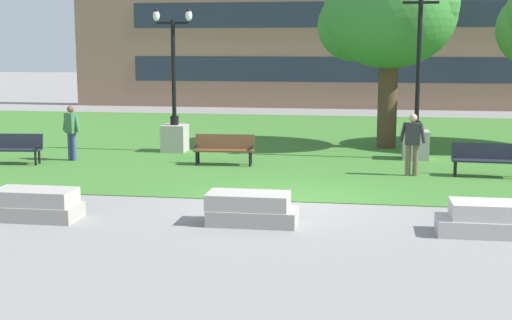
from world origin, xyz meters
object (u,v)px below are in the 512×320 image
(concrete_block_center, at_px, (36,205))
(park_bench_near_left, at_px, (224,148))
(lamp_post_right, at_px, (175,123))
(lamp_post_center, at_px, (416,125))
(person_bystander_near_lawn, at_px, (71,130))
(concrete_block_right, at_px, (489,219))
(park_bench_near_right, at_px, (486,158))
(person_bystander_far_lawn, at_px, (412,141))
(park_bench_far_left, at_px, (12,147))
(concrete_block_left, at_px, (251,209))

(concrete_block_center, xyz_separation_m, park_bench_near_left, (2.56, 7.16, 0.23))
(lamp_post_right, height_order, lamp_post_center, lamp_post_center)
(concrete_block_center, distance_m, person_bystander_near_lawn, 7.61)
(concrete_block_right, height_order, person_bystander_near_lawn, person_bystander_near_lawn)
(park_bench_near_right, bearing_deg, lamp_post_right, 162.02)
(park_bench_near_right, xyz_separation_m, person_bystander_far_lawn, (-1.99, -0.21, 0.45))
(person_bystander_near_lawn, relative_size, person_bystander_far_lawn, 1.00)
(park_bench_far_left, distance_m, lamp_post_right, 5.30)
(park_bench_near_left, xyz_separation_m, person_bystander_far_lawn, (5.46, -0.97, 0.45))
(concrete_block_center, height_order, person_bystander_near_lawn, person_bystander_near_lawn)
(concrete_block_right, height_order, person_bystander_far_lawn, person_bystander_far_lawn)
(concrete_block_center, relative_size, concrete_block_left, 0.99)
(concrete_block_left, height_order, lamp_post_center, lamp_post_center)
(concrete_block_right, bearing_deg, lamp_post_right, 133.21)
(concrete_block_center, height_order, park_bench_near_left, park_bench_near_left)
(park_bench_near_right, height_order, person_bystander_far_lawn, person_bystander_far_lawn)
(concrete_block_left, bearing_deg, park_bench_near_left, 105.74)
(park_bench_far_left, bearing_deg, concrete_block_center, -58.87)
(concrete_block_left, distance_m, lamp_post_center, 9.65)
(park_bench_near_left, bearing_deg, lamp_post_right, 132.74)
(concrete_block_left, relative_size, concrete_block_right, 0.95)
(concrete_block_left, relative_size, park_bench_near_left, 1.00)
(concrete_block_left, xyz_separation_m, park_bench_far_left, (-8.31, 6.00, 0.23))
(person_bystander_near_lawn, bearing_deg, park_bench_near_right, -3.83)
(park_bench_near_left, distance_m, park_bench_far_left, 6.43)
(concrete_block_left, distance_m, person_bystander_far_lawn, 6.89)
(lamp_post_right, bearing_deg, person_bystander_near_lawn, -139.22)
(park_bench_near_left, xyz_separation_m, lamp_post_center, (5.75, 1.98, 0.56))
(park_bench_far_left, height_order, lamp_post_center, lamp_post_center)
(concrete_block_center, relative_size, person_bystander_far_lawn, 1.05)
(concrete_block_center, relative_size, lamp_post_center, 0.34)
(concrete_block_right, height_order, park_bench_far_left, park_bench_far_left)
(concrete_block_left, distance_m, park_bench_near_right, 8.22)
(concrete_block_right, xyz_separation_m, park_bench_near_left, (-6.58, 6.97, 0.23))
(concrete_block_center, xyz_separation_m, lamp_post_center, (8.31, 9.14, 0.79))
(park_bench_near_left, xyz_separation_m, park_bench_near_right, (7.46, -0.76, 0.00))
(concrete_block_right, distance_m, park_bench_far_left, 14.34)
(lamp_post_right, xyz_separation_m, lamp_post_center, (7.94, -0.39, 0.10))
(park_bench_near_right, distance_m, person_bystander_near_lawn, 12.35)
(concrete_block_right, distance_m, lamp_post_center, 9.02)
(concrete_block_center, relative_size, lamp_post_right, 0.38)
(park_bench_near_left, distance_m, lamp_post_right, 3.25)
(park_bench_far_left, xyz_separation_m, lamp_post_right, (4.19, 3.21, 0.46))
(concrete_block_left, bearing_deg, park_bench_near_right, 47.74)
(concrete_block_left, distance_m, park_bench_near_left, 7.12)
(concrete_block_left, relative_size, person_bystander_near_lawn, 1.07)
(park_bench_near_right, height_order, lamp_post_center, lamp_post_center)
(park_bench_near_left, bearing_deg, person_bystander_far_lawn, -10.11)
(lamp_post_right, relative_size, person_bystander_far_lawn, 2.79)
(park_bench_near_left, bearing_deg, concrete_block_left, -74.26)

